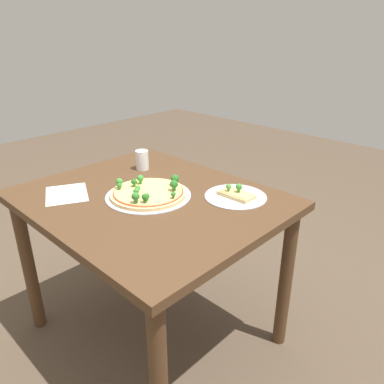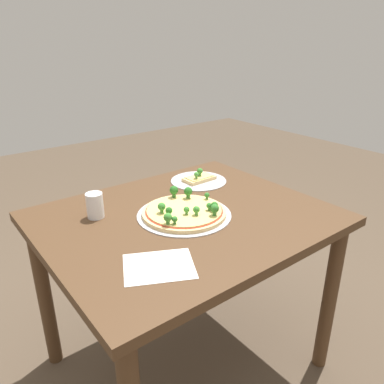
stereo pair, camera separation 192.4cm
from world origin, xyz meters
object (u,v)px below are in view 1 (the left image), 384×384
(pizza_tray_whole, at_px, (149,193))
(drinking_cup, at_px, (142,160))
(pizza_tray_slice, at_px, (236,195))
(dining_table, at_px, (151,218))

(pizza_tray_whole, xyz_separation_m, drinking_cup, (0.28, -0.19, 0.03))
(pizza_tray_whole, relative_size, drinking_cup, 3.74)
(pizza_tray_slice, xyz_separation_m, drinking_cup, (0.55, 0.06, 0.04))
(dining_table, distance_m, drinking_cup, 0.38)
(drinking_cup, bearing_deg, dining_table, 145.77)
(dining_table, height_order, drinking_cup, drinking_cup)
(pizza_tray_whole, bearing_deg, pizza_tray_slice, -137.57)
(pizza_tray_whole, height_order, drinking_cup, drinking_cup)
(dining_table, height_order, pizza_tray_whole, pizza_tray_whole)
(pizza_tray_slice, bearing_deg, drinking_cup, 6.10)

